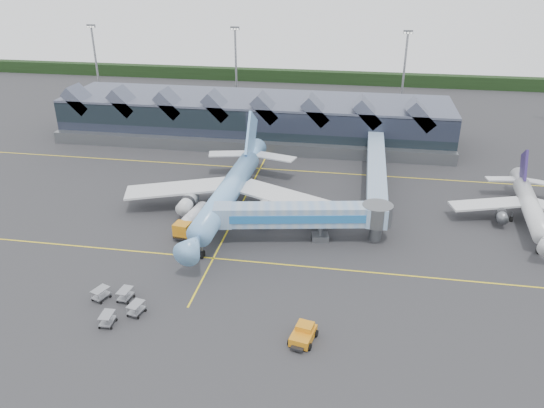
% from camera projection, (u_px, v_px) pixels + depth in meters
% --- Properties ---
extents(ground, '(260.00, 260.00, 0.00)m').
position_uv_depth(ground, '(227.00, 232.00, 83.69)').
color(ground, '#27272A').
rests_on(ground, ground).
extents(taxi_stripes, '(120.00, 60.00, 0.01)m').
position_uv_depth(taxi_stripes, '(241.00, 206.00, 92.60)').
color(taxi_stripes, yellow).
rests_on(taxi_stripes, ground).
extents(tree_line_far, '(260.00, 4.00, 4.00)m').
position_uv_depth(tree_line_far, '(305.00, 76.00, 180.89)').
color(tree_line_far, black).
rests_on(tree_line_far, ground).
extents(terminal, '(90.00, 22.25, 12.52)m').
position_uv_depth(terminal, '(254.00, 118.00, 124.58)').
color(terminal, black).
rests_on(terminal, ground).
extents(light_masts, '(132.40, 42.56, 22.45)m').
position_uv_depth(light_masts, '(369.00, 76.00, 131.15)').
color(light_masts, gray).
rests_on(light_masts, ground).
extents(main_airliner, '(37.20, 42.72, 13.74)m').
position_uv_depth(main_airliner, '(230.00, 189.00, 89.04)').
color(main_airliner, '#72B1E7').
rests_on(main_airliner, ground).
extents(regional_jet, '(25.22, 27.60, 9.47)m').
position_uv_depth(regional_jet, '(530.00, 206.00, 85.56)').
color(regional_jet, silver).
rests_on(regional_jet, ground).
extents(jet_bridge, '(26.80, 8.42, 6.05)m').
position_uv_depth(jet_bridge, '(313.00, 216.00, 79.61)').
color(jet_bridge, '#7599C3').
rests_on(jet_bridge, ground).
extents(fuel_truck, '(3.77, 9.62, 3.20)m').
position_uv_depth(fuel_truck, '(193.00, 219.00, 83.86)').
color(fuel_truck, black).
rests_on(fuel_truck, ground).
extents(pushback_tug, '(3.30, 4.51, 1.85)m').
position_uv_depth(pushback_tug, '(303.00, 334.00, 59.96)').
color(pushback_tug, orange).
rests_on(pushback_tug, ground).
extents(baggage_carts, '(7.65, 7.35, 1.53)m').
position_uv_depth(baggage_carts, '(118.00, 303.00, 65.23)').
color(baggage_carts, gray).
rests_on(baggage_carts, ground).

